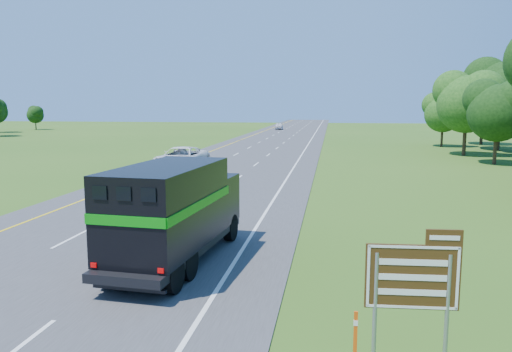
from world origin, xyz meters
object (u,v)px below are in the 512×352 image
Objects in this scene: white_suv at (181,159)px; exit_sign at (414,283)px; horse_truck at (175,210)px; far_car at (279,126)px.

white_suv is 34.13m from exit_sign.
horse_truck reaches higher than white_suv.
far_car is at bearing 94.27° from exit_sign.
exit_sign is at bearing -37.76° from horse_truck.
exit_sign is (7.02, -6.49, 0.12)m from horse_truck.
white_suv is 71.46m from far_car.
exit_sign is at bearing -87.40° from far_car.
white_suv is 2.23× the size of exit_sign.
white_suv reaches higher than far_car.
horse_truck is 96.14m from far_car.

